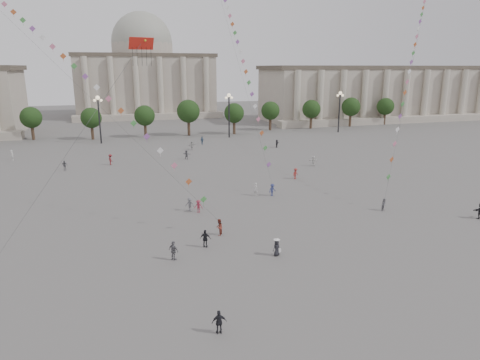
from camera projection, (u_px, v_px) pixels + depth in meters
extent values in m
plane|color=#54514F|center=(278.00, 272.00, 36.03)|extent=(360.00, 360.00, 0.00)
cube|color=#A4978A|center=(382.00, 94.00, 142.88)|extent=(80.00, 22.00, 16.00)
cube|color=#50463A|center=(384.00, 68.00, 140.69)|extent=(81.60, 22.44, 1.20)
cube|color=#A4978A|center=(405.00, 119.00, 132.64)|extent=(84.00, 4.00, 2.00)
cube|color=#A4978A|center=(145.00, 86.00, 153.80)|extent=(46.00, 30.00, 20.00)
cube|color=#50463A|center=(143.00, 56.00, 151.09)|extent=(46.92, 30.60, 1.20)
cube|color=#A4978A|center=(150.00, 117.00, 140.36)|extent=(48.30, 4.00, 2.00)
cylinder|color=#A4978A|center=(143.00, 50.00, 150.60)|extent=(21.00, 21.00, 5.00)
sphere|color=gray|center=(142.00, 43.00, 149.97)|extent=(21.00, 21.00, 21.00)
cylinder|color=#37281B|center=(34.00, 134.00, 99.39)|extent=(0.70, 0.70, 3.52)
sphere|color=black|center=(32.00, 118.00, 98.45)|extent=(5.12, 5.12, 5.12)
cylinder|color=#37281B|center=(88.00, 131.00, 102.74)|extent=(0.70, 0.70, 3.52)
sphere|color=black|center=(87.00, 116.00, 101.80)|extent=(5.12, 5.12, 5.12)
cylinder|color=#37281B|center=(139.00, 129.00, 106.10)|extent=(0.70, 0.70, 3.52)
sphere|color=black|center=(138.00, 114.00, 105.16)|extent=(5.12, 5.12, 5.12)
cylinder|color=#37281B|center=(187.00, 127.00, 109.45)|extent=(0.70, 0.70, 3.52)
sphere|color=black|center=(187.00, 113.00, 108.51)|extent=(5.12, 5.12, 5.12)
cylinder|color=#37281B|center=(232.00, 126.00, 112.81)|extent=(0.70, 0.70, 3.52)
sphere|color=black|center=(232.00, 112.00, 111.87)|extent=(5.12, 5.12, 5.12)
cylinder|color=#37281B|center=(274.00, 124.00, 116.16)|extent=(0.70, 0.70, 3.52)
sphere|color=black|center=(275.00, 110.00, 115.22)|extent=(5.12, 5.12, 5.12)
cylinder|color=#37281B|center=(315.00, 122.00, 119.52)|extent=(0.70, 0.70, 3.52)
sphere|color=black|center=(315.00, 109.00, 118.58)|extent=(5.12, 5.12, 5.12)
cylinder|color=#37281B|center=(352.00, 121.00, 122.87)|extent=(0.70, 0.70, 3.52)
sphere|color=black|center=(353.00, 108.00, 121.93)|extent=(5.12, 5.12, 5.12)
cylinder|color=#37281B|center=(388.00, 119.00, 126.22)|extent=(0.70, 0.70, 3.52)
sphere|color=black|center=(389.00, 107.00, 125.29)|extent=(5.12, 5.12, 5.12)
cylinder|color=#262628|center=(100.00, 121.00, 95.35)|extent=(0.36, 0.36, 10.00)
sphere|color=#FFE5B2|center=(98.00, 98.00, 94.02)|extent=(0.90, 0.90, 0.90)
sphere|color=#FFE5B2|center=(95.00, 101.00, 93.98)|extent=(0.60, 0.60, 0.60)
sphere|color=#FFE5B2|center=(101.00, 100.00, 94.37)|extent=(0.60, 0.60, 0.60)
cylinder|color=#262628|center=(229.00, 117.00, 103.73)|extent=(0.36, 0.36, 10.00)
sphere|color=#FFE5B2|center=(229.00, 95.00, 102.41)|extent=(0.90, 0.90, 0.90)
sphere|color=#FFE5B2|center=(226.00, 98.00, 102.36)|extent=(0.60, 0.60, 0.60)
sphere|color=#FFE5B2|center=(232.00, 98.00, 102.76)|extent=(0.60, 0.60, 0.60)
cylinder|color=#262628|center=(339.00, 113.00, 112.12)|extent=(0.36, 0.36, 10.00)
sphere|color=#FFE5B2|center=(340.00, 93.00, 110.79)|extent=(0.90, 0.90, 0.90)
sphere|color=#FFE5B2|center=(338.00, 96.00, 110.75)|extent=(0.60, 0.60, 0.60)
sphere|color=#FFE5B2|center=(343.00, 95.00, 111.14)|extent=(0.60, 0.60, 0.60)
imported|color=#314C6E|center=(202.00, 140.00, 95.34)|extent=(1.12, 0.95, 1.79)
imported|color=#B1B0AD|center=(192.00, 145.00, 89.05)|extent=(1.79, 1.21, 1.85)
imported|color=#5D5D62|center=(190.00, 204.00, 51.07)|extent=(1.24, 1.08, 1.67)
imported|color=silver|center=(313.00, 161.00, 74.31)|extent=(1.71, 0.59, 1.82)
imported|color=maroon|center=(295.00, 174.00, 65.75)|extent=(1.25, 1.05, 1.69)
imported|color=black|center=(277.00, 144.00, 91.80)|extent=(1.40, 1.45, 1.65)
imported|color=silver|center=(12.00, 155.00, 78.99)|extent=(0.67, 0.82, 1.94)
imported|color=slate|center=(187.00, 154.00, 79.98)|extent=(1.59, 1.41, 1.75)
imported|color=beige|center=(256.00, 189.00, 57.17)|extent=(0.63, 0.76, 1.77)
imported|color=#57575B|center=(64.00, 165.00, 71.27)|extent=(1.02, 0.50, 1.68)
imported|color=maroon|center=(111.00, 160.00, 75.28)|extent=(1.08, 1.39, 1.90)
imported|color=maroon|center=(198.00, 206.00, 50.52)|extent=(1.15, 0.93, 1.55)
imported|color=black|center=(205.00, 239.00, 40.69)|extent=(1.11, 0.80, 1.75)
imported|color=slate|center=(174.00, 251.00, 37.99)|extent=(1.00, 1.11, 1.81)
imported|color=#222228|center=(219.00, 322.00, 27.48)|extent=(0.99, 0.49, 1.63)
imported|color=maroon|center=(219.00, 227.00, 43.67)|extent=(0.96, 1.04, 1.71)
imported|color=navy|center=(272.00, 190.00, 57.07)|extent=(1.23, 0.97, 1.66)
imported|color=slate|center=(384.00, 205.00, 51.20)|extent=(0.92, 0.86, 1.51)
imported|color=black|center=(277.00, 248.00, 38.90)|extent=(0.86, 0.71, 1.51)
cone|color=white|center=(277.00, 239.00, 38.68)|extent=(0.52, 0.52, 0.14)
cylinder|color=white|center=(277.00, 240.00, 38.69)|extent=(0.60, 0.60, 0.02)
cube|color=white|center=(280.00, 250.00, 38.88)|extent=(0.22, 0.10, 0.35)
cube|color=red|center=(141.00, 43.00, 37.41)|extent=(2.26, 1.02, 1.02)
cube|color=#198A30|center=(137.00, 40.00, 37.21)|extent=(0.39, 0.27, 0.34)
cube|color=#2144B7|center=(145.00, 40.00, 37.41)|extent=(0.39, 0.27, 0.34)
sphere|color=gold|center=(137.00, 40.00, 37.18)|extent=(0.20, 0.20, 0.20)
sphere|color=gold|center=(145.00, 40.00, 37.37)|extent=(0.20, 0.20, 0.20)
cylinder|color=#3F3F3F|center=(65.00, 157.00, 32.16)|extent=(0.02, 0.02, 24.73)
cylinder|color=#3F3F3F|center=(44.00, 53.00, 54.00)|extent=(0.02, 0.02, 64.37)
cube|color=#449545|center=(204.00, 199.00, 44.06)|extent=(0.76, 0.25, 0.76)
cube|color=#BC592C|center=(189.00, 182.00, 44.71)|extent=(0.76, 0.25, 0.76)
cube|color=#D67192|center=(174.00, 165.00, 45.39)|extent=(0.76, 0.25, 0.76)
cube|color=white|center=(160.00, 151.00, 46.09)|extent=(0.76, 0.25, 0.76)
cube|color=#9353A6|center=(147.00, 136.00, 46.80)|extent=(0.76, 0.25, 0.76)
cube|color=#449545|center=(134.00, 123.00, 47.52)|extent=(0.76, 0.25, 0.76)
cube|color=#BC592C|center=(121.00, 111.00, 48.25)|extent=(0.76, 0.25, 0.76)
cube|color=#D67192|center=(109.00, 99.00, 48.99)|extent=(0.76, 0.25, 0.76)
cube|color=white|center=(97.00, 87.00, 49.74)|extent=(0.76, 0.25, 0.76)
cube|color=#9353A6|center=(85.00, 76.00, 50.49)|extent=(0.76, 0.25, 0.76)
cube|color=#449545|center=(74.00, 66.00, 51.24)|extent=(0.76, 0.25, 0.76)
cube|color=#BC592C|center=(63.00, 56.00, 52.00)|extent=(0.76, 0.25, 0.76)
cube|color=#D67192|center=(53.00, 47.00, 52.76)|extent=(0.76, 0.25, 0.76)
cube|color=white|center=(42.00, 37.00, 53.52)|extent=(0.76, 0.25, 0.76)
cube|color=#9353A6|center=(32.00, 29.00, 54.29)|extent=(0.76, 0.25, 0.76)
cube|color=#449545|center=(23.00, 20.00, 55.06)|extent=(0.76, 0.25, 0.76)
cube|color=#BC592C|center=(13.00, 12.00, 55.84)|extent=(0.76, 0.25, 0.76)
cube|color=#D67192|center=(4.00, 4.00, 56.61)|extent=(0.76, 0.25, 0.76)
cylinder|color=#3F3F3F|center=(226.00, 20.00, 72.82)|extent=(0.02, 0.02, 65.77)
cube|color=#9353A6|center=(269.00, 164.00, 57.68)|extent=(0.76, 0.25, 0.76)
cube|color=#449545|center=(265.00, 148.00, 58.57)|extent=(0.76, 0.25, 0.76)
cube|color=#BC592C|center=(262.00, 133.00, 59.51)|extent=(0.76, 0.25, 0.76)
cube|color=#D67192|center=(258.00, 119.00, 60.47)|extent=(0.76, 0.25, 0.76)
cube|color=white|center=(255.00, 106.00, 61.44)|extent=(0.76, 0.25, 0.76)
cube|color=#9353A6|center=(252.00, 94.00, 62.43)|extent=(0.76, 0.25, 0.76)
cube|color=#449545|center=(249.00, 83.00, 63.43)|extent=(0.76, 0.25, 0.76)
cube|color=#BC592C|center=(246.00, 72.00, 64.44)|extent=(0.76, 0.25, 0.76)
cube|color=#D67192|center=(243.00, 61.00, 65.45)|extent=(0.76, 0.25, 0.76)
cube|color=white|center=(240.00, 51.00, 66.47)|extent=(0.76, 0.25, 0.76)
cube|color=#9353A6|center=(238.00, 42.00, 67.50)|extent=(0.76, 0.25, 0.76)
cube|color=#449545|center=(235.00, 33.00, 68.53)|extent=(0.76, 0.25, 0.76)
cube|color=#BC592C|center=(232.00, 24.00, 69.57)|extent=(0.76, 0.25, 0.76)
cube|color=#D67192|center=(230.00, 16.00, 70.61)|extent=(0.76, 0.25, 0.76)
cube|color=white|center=(227.00, 8.00, 71.65)|extent=(0.76, 0.25, 0.76)
cube|color=#9353A6|center=(225.00, 0.00, 72.70)|extent=(0.76, 0.25, 0.76)
cylinder|color=#3F3F3F|center=(414.00, 57.00, 66.73)|extent=(0.02, 0.02, 56.82)
cube|color=#449545|center=(388.00, 177.00, 52.10)|extent=(0.76, 0.25, 0.76)
cube|color=#BC592C|center=(392.00, 159.00, 53.31)|extent=(0.76, 0.25, 0.76)
cube|color=#D67192|center=(395.00, 144.00, 54.55)|extent=(0.76, 0.25, 0.76)
cube|color=white|center=(398.00, 129.00, 55.81)|extent=(0.76, 0.25, 0.76)
cube|color=#9353A6|center=(400.00, 116.00, 57.09)|extent=(0.76, 0.25, 0.76)
cube|color=#449545|center=(403.00, 104.00, 58.38)|extent=(0.76, 0.25, 0.76)
cube|color=#BC592C|center=(405.00, 92.00, 59.67)|extent=(0.76, 0.25, 0.76)
cube|color=#D67192|center=(407.00, 82.00, 60.98)|extent=(0.76, 0.25, 0.76)
cube|color=white|center=(409.00, 72.00, 62.29)|extent=(0.76, 0.25, 0.76)
cube|color=#9353A6|center=(411.00, 62.00, 63.61)|extent=(0.76, 0.25, 0.76)
cube|color=#449545|center=(413.00, 53.00, 64.93)|extent=(0.76, 0.25, 0.76)
cube|color=#BC592C|center=(415.00, 44.00, 66.26)|extent=(0.76, 0.25, 0.76)
cube|color=#D67192|center=(417.00, 36.00, 67.59)|extent=(0.76, 0.25, 0.76)
cube|color=white|center=(419.00, 29.00, 68.93)|extent=(0.76, 0.25, 0.76)
cube|color=#9353A6|center=(420.00, 21.00, 70.27)|extent=(0.76, 0.25, 0.76)
cube|color=#449545|center=(422.00, 14.00, 71.61)|extent=(0.76, 0.25, 0.76)
cube|color=#BC592C|center=(423.00, 8.00, 72.96)|extent=(0.76, 0.25, 0.76)
cube|color=#D67192|center=(425.00, 1.00, 74.31)|extent=(0.76, 0.25, 0.76)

